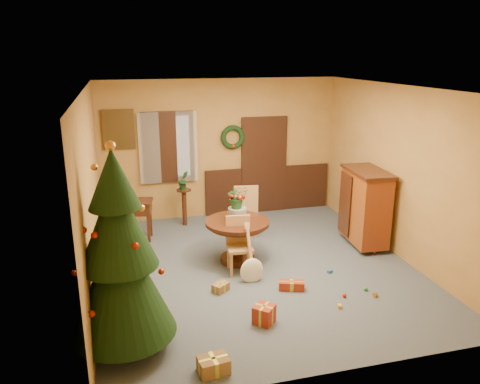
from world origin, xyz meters
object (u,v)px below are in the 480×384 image
object	(u,v)px
dining_table	(237,233)
writing_desk	(129,210)
chair_near	(239,242)
christmas_tree	(119,256)
sideboard	(365,205)

from	to	relation	value
dining_table	writing_desk	distance (m)	2.25
chair_near	christmas_tree	xyz separation A→B (m)	(-1.83, -1.67, 0.71)
dining_table	chair_near	size ratio (longest dim) A/B	1.18
writing_desk	sideboard	xyz separation A→B (m)	(4.13, -1.33, 0.18)
dining_table	chair_near	distance (m)	0.34
dining_table	christmas_tree	distance (m)	2.83
dining_table	chair_near	xyz separation A→B (m)	(-0.06, -0.33, -0.03)
chair_near	sideboard	world-z (taller)	sideboard
dining_table	sideboard	distance (m)	2.43
dining_table	chair_near	world-z (taller)	chair_near
sideboard	christmas_tree	bearing A→B (deg)	-153.82
writing_desk	sideboard	size ratio (longest dim) A/B	0.66
sideboard	chair_near	bearing A→B (deg)	-169.70
dining_table	christmas_tree	world-z (taller)	christmas_tree
sideboard	writing_desk	bearing A→B (deg)	162.12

